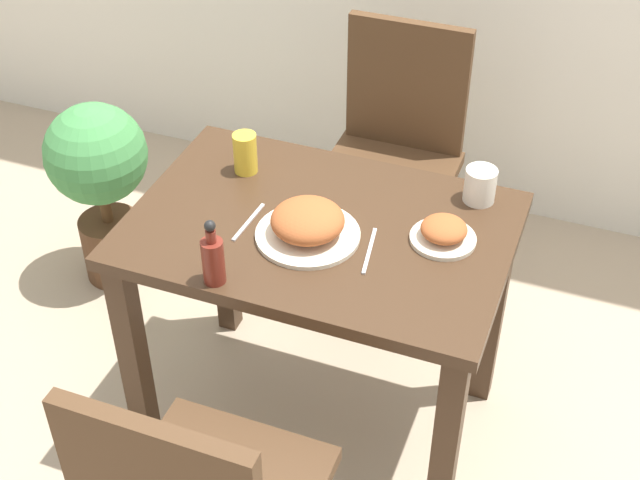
{
  "coord_description": "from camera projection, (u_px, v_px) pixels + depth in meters",
  "views": [
    {
      "loc": [
        0.63,
        -1.65,
        2.1
      ],
      "look_at": [
        0.0,
        0.0,
        0.69
      ],
      "focal_mm": 50.0,
      "sensor_mm": 36.0,
      "label": 1
    }
  ],
  "objects": [
    {
      "name": "chair_far",
      "position": [
        394.0,
        148.0,
        2.89
      ],
      "size": [
        0.42,
        0.42,
        0.92
      ],
      "color": "#4C331E",
      "rests_on": "ground_plane"
    },
    {
      "name": "side_plate",
      "position": [
        444.0,
        232.0,
        2.16
      ],
      "size": [
        0.16,
        0.16,
        0.06
      ],
      "color": "beige",
      "rests_on": "dining_table"
    },
    {
      "name": "potted_plant_left",
      "position": [
        100.0,
        175.0,
        2.95
      ],
      "size": [
        0.34,
        0.34,
        0.68
      ],
      "color": "#51331E",
      "rests_on": "ground_plane"
    },
    {
      "name": "fork_utensil",
      "position": [
        249.0,
        222.0,
        2.23
      ],
      "size": [
        0.02,
        0.16,
        0.0
      ],
      "rotation": [
        0.0,
        0.0,
        1.51
      ],
      "color": "silver",
      "rests_on": "dining_table"
    },
    {
      "name": "drink_cup",
      "position": [
        480.0,
        185.0,
        2.28
      ],
      "size": [
        0.08,
        0.08,
        0.09
      ],
      "color": "silver",
      "rests_on": "dining_table"
    },
    {
      "name": "dining_table",
      "position": [
        320.0,
        265.0,
        2.31
      ],
      "size": [
        0.96,
        0.65,
        0.74
      ],
      "color": "#3D2819",
      "rests_on": "ground_plane"
    },
    {
      "name": "sauce_bottle",
      "position": [
        213.0,
        258.0,
        2.02
      ],
      "size": [
        0.05,
        0.05,
        0.17
      ],
      "color": "maroon",
      "rests_on": "dining_table"
    },
    {
      "name": "spoon_utensil",
      "position": [
        369.0,
        251.0,
        2.14
      ],
      "size": [
        0.04,
        0.17,
        0.0
      ],
      "rotation": [
        0.0,
        0.0,
        1.73
      ],
      "color": "silver",
      "rests_on": "dining_table"
    },
    {
      "name": "ground_plane",
      "position": [
        320.0,
        417.0,
        2.69
      ],
      "size": [
        16.0,
        16.0,
        0.0
      ],
      "primitive_type": "plane",
      "color": "tan"
    },
    {
      "name": "food_plate",
      "position": [
        308.0,
        224.0,
        2.17
      ],
      "size": [
        0.26,
        0.26,
        0.09
      ],
      "color": "beige",
      "rests_on": "dining_table"
    },
    {
      "name": "juice_glass",
      "position": [
        245.0,
        153.0,
        2.38
      ],
      "size": [
        0.06,
        0.06,
        0.11
      ],
      "color": "gold",
      "rests_on": "dining_table"
    }
  ]
}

